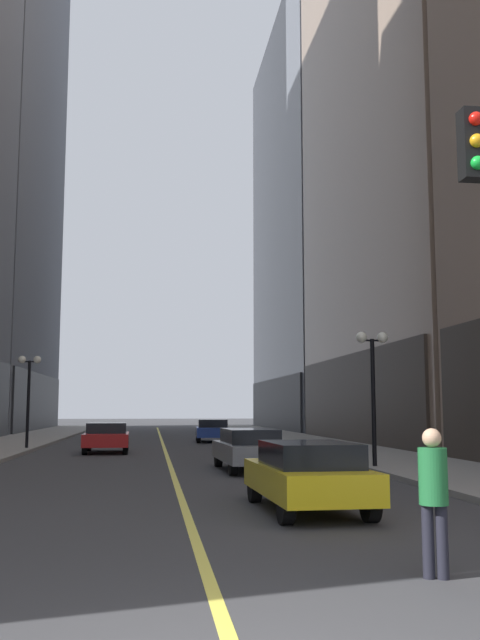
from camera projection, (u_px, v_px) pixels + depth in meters
name	position (u px, v px, depth m)	size (l,w,h in m)	color
ground_plane	(163.00, 445.00, 38.96)	(200.00, 200.00, 0.00)	#38383A
sidewalk_left	(8.00, 444.00, 37.95)	(4.50, 78.00, 0.15)	gray
sidewalk_right	(311.00, 442.00, 39.98)	(4.50, 78.00, 0.15)	gray
lane_centre_stripe	(163.00, 444.00, 38.96)	(0.16, 70.00, 0.01)	#E5D64C
building_right_far	(350.00, 226.00, 68.16)	(15.15, 26.00, 38.73)	slate
car_yellow	(307.00, 474.00, 13.66)	(1.89, 4.31, 1.32)	yellow
car_grey	(249.00, 448.00, 22.54)	(1.90, 4.71, 1.32)	slate
car_red	(107.00, 436.00, 31.87)	(2.04, 4.11, 1.32)	#B21919
car_blue	(212.00, 430.00, 41.99)	(2.07, 4.28, 1.32)	navy
pedestrian_in_green_parka	(433.00, 490.00, 8.36)	(0.44, 0.44, 1.73)	black
street_lamp_left_far	(29.00, 381.00, 33.44)	(1.06, 0.36, 4.43)	black
street_lamp_right_mid	(373.00, 368.00, 22.98)	(1.06, 0.36, 4.43)	black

